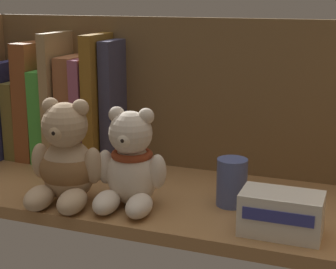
{
  "coord_description": "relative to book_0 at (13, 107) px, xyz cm",
  "views": [
    {
      "loc": [
        30.89,
        -77.82,
        34.02
      ],
      "look_at": [
        1.35,
        0.0,
        12.12
      ],
      "focal_mm": 57.83,
      "sensor_mm": 36.0,
      "label": 1
    }
  ],
  "objects": [
    {
      "name": "book_6",
      "position": [
        18.37,
        0.0,
        0.78
      ],
      "size": [
        2.01,
        14.17,
        20.45
      ],
      "primitive_type": "cube",
      "color": "#9B5375",
      "rests_on": "shelf_board"
    },
    {
      "name": "teddy_bear_smaller",
      "position": [
        34.69,
        -18.52,
        -2.85
      ],
      "size": [
        11.34,
        11.59,
        15.44
      ],
      "color": "beige",
      "rests_on": "shelf_board"
    },
    {
      "name": "book_0",
      "position": [
        0.0,
        0.0,
        0.0
      ],
      "size": [
        2.5,
        14.75,
        18.89
      ],
      "primitive_type": "cube",
      "color": "navy",
      "rests_on": "shelf_board"
    },
    {
      "name": "shelf_board",
      "position": [
        36.93,
        -11.85,
        -10.44
      ],
      "size": [
        79.37,
        28.32,
        2.0
      ],
      "primitive_type": "cube",
      "color": "#9E7042",
      "rests_on": "ground"
    },
    {
      "name": "book_4",
      "position": [
        12.37,
        0.0,
        3.02
      ],
      "size": [
        1.83,
        14.98,
        24.93
      ],
      "primitive_type": "cube",
      "color": "tan",
      "rests_on": "shelf_board"
    },
    {
      "name": "small_product_box",
      "position": [
        58.01,
        -20.47,
        -6.48
      ],
      "size": [
        11.01,
        6.35,
        5.93
      ],
      "color": "silver",
      "rests_on": "shelf_board"
    },
    {
      "name": "book_7",
      "position": [
        20.83,
        0.0,
        2.97
      ],
      "size": [
        2.29,
        13.76,
        24.83
      ],
      "primitive_type": "cube",
      "color": "olive",
      "rests_on": "shelf_board"
    },
    {
      "name": "book_1",
      "position": [
        2.85,
        0.0,
        -1.84
      ],
      "size": [
        2.58,
        12.18,
        15.2
      ],
      "primitive_type": "cube",
      "color": "olive",
      "rests_on": "shelf_board"
    },
    {
      "name": "book_5",
      "position": [
        15.33,
        0.0,
        0.86
      ],
      "size": [
        3.9,
        12.56,
        20.68
      ],
      "primitive_type": "cube",
      "rotation": [
        0.0,
        0.02,
        0.0
      ],
      "color": "#9B5D3A",
      "rests_on": "shelf_board"
    },
    {
      "name": "shelf_back_panel",
      "position": [
        36.93,
        2.9,
        3.45
      ],
      "size": [
        81.77,
        1.2,
        29.79
      ],
      "primitive_type": "cube",
      "color": "brown",
      "rests_on": "ground"
    },
    {
      "name": "teddy_bear_larger",
      "position": [
        24.52,
        -20.28,
        -2.99
      ],
      "size": [
        12.07,
        12.69,
        16.43
      ],
      "color": "tan",
      "rests_on": "shelf_board"
    },
    {
      "name": "book_2",
      "position": [
        6.16,
        0.0,
        1.99
      ],
      "size": [
        3.79,
        12.81,
        22.92
      ],
      "primitive_type": "cube",
      "rotation": [
        0.0,
        0.02,
        0.0
      ],
      "color": "brown",
      "rests_on": "shelf_board"
    },
    {
      "name": "book_3",
      "position": [
        9.67,
        0.0,
        -0.52
      ],
      "size": [
        2.98,
        13.61,
        17.84
      ],
      "primitive_type": "cube",
      "color": "green",
      "rests_on": "shelf_board"
    },
    {
      "name": "book_8",
      "position": [
        23.4,
        0.0,
        2.42
      ],
      "size": [
        2.23,
        9.9,
        23.72
      ],
      "primitive_type": "cube",
      "color": "#3B3C5B",
      "rests_on": "shelf_board"
    },
    {
      "name": "pillar_candle",
      "position": [
        49.12,
        -12.66,
        -5.72
      ],
      "size": [
        4.73,
        4.73,
        7.44
      ],
      "primitive_type": "cylinder",
      "color": "#4C5B99",
      "rests_on": "shelf_board"
    }
  ]
}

